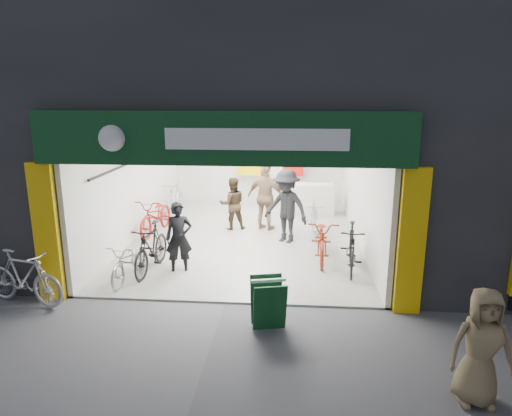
# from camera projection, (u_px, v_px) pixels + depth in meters

# --- Properties ---
(ground) EXTENTS (60.00, 60.00, 0.00)m
(ground) POSITION_uv_depth(u_px,v_px,m) (225.00, 304.00, 8.41)
(ground) COLOR #56565B
(ground) RESTS_ON ground
(building) EXTENTS (17.00, 10.27, 8.00)m
(building) POSITION_uv_depth(u_px,v_px,m) (284.00, 72.00, 12.10)
(building) COLOR #232326
(building) RESTS_ON ground
(bike_left_front) EXTENTS (0.68, 1.64, 0.84)m
(bike_left_front) POSITION_uv_depth(u_px,v_px,m) (130.00, 261.00, 9.39)
(bike_left_front) COLOR #A7A8AC
(bike_left_front) RESTS_ON ground
(bike_left_midfront) EXTENTS (0.65, 1.84, 1.08)m
(bike_left_midfront) POSITION_uv_depth(u_px,v_px,m) (151.00, 248.00, 9.79)
(bike_left_midfront) COLOR black
(bike_left_midfront) RESTS_ON ground
(bike_left_midback) EXTENTS (0.90, 2.04, 1.04)m
(bike_left_midback) POSITION_uv_depth(u_px,v_px,m) (156.00, 216.00, 12.44)
(bike_left_midback) COLOR #9D160E
(bike_left_midback) RESTS_ON ground
(bike_left_back) EXTENTS (0.52, 1.82, 1.09)m
(bike_left_back) POSITION_uv_depth(u_px,v_px,m) (175.00, 198.00, 14.45)
(bike_left_back) COLOR silver
(bike_left_back) RESTS_ON ground
(bike_right_front) EXTENTS (0.66, 1.77, 1.04)m
(bike_right_front) POSITION_uv_depth(u_px,v_px,m) (351.00, 248.00, 9.85)
(bike_right_front) COLOR black
(bike_right_front) RESTS_ON ground
(bike_right_mid) EXTENTS (0.75, 1.97, 1.02)m
(bike_right_mid) POSITION_uv_depth(u_px,v_px,m) (322.00, 239.00, 10.52)
(bike_right_mid) COLOR maroon
(bike_right_mid) RESTS_ON ground
(bike_right_back) EXTENTS (0.55, 1.69, 1.00)m
(bike_right_back) POSITION_uv_depth(u_px,v_px,m) (314.00, 219.00, 12.17)
(bike_right_back) COLOR #AEADB2
(bike_right_back) RESTS_ON ground
(parked_bike) EXTENTS (1.80, 0.90, 1.04)m
(parked_bike) POSITION_uv_depth(u_px,v_px,m) (24.00, 277.00, 8.29)
(parked_bike) COLOR silver
(parked_bike) RESTS_ON ground
(customer_a) EXTENTS (0.65, 0.51, 1.56)m
(customer_a) POSITION_uv_depth(u_px,v_px,m) (179.00, 238.00, 9.71)
(customer_a) COLOR black
(customer_a) RESTS_ON ground
(customer_b) EXTENTS (0.86, 0.74, 1.51)m
(customer_b) POSITION_uv_depth(u_px,v_px,m) (232.00, 204.00, 12.77)
(customer_b) COLOR #392A19
(customer_b) RESTS_ON ground
(customer_c) EXTENTS (1.43, 1.25, 1.91)m
(customer_c) POSITION_uv_depth(u_px,v_px,m) (286.00, 207.00, 11.60)
(customer_c) COLOR black
(customer_c) RESTS_ON ground
(customer_d) EXTENTS (1.22, 0.88, 1.93)m
(customer_d) POSITION_uv_depth(u_px,v_px,m) (266.00, 197.00, 12.65)
(customer_d) COLOR #987458
(customer_d) RESTS_ON ground
(pedestrian_near) EXTENTS (0.76, 0.50, 1.53)m
(pedestrian_near) POSITION_uv_depth(u_px,v_px,m) (481.00, 347.00, 5.56)
(pedestrian_near) COLOR olive
(pedestrian_near) RESTS_ON ground
(sandwich_board) EXTENTS (0.65, 0.66, 0.83)m
(sandwich_board) POSITION_uv_depth(u_px,v_px,m) (268.00, 302.00, 7.45)
(sandwich_board) COLOR #0F3D1B
(sandwich_board) RESTS_ON ground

